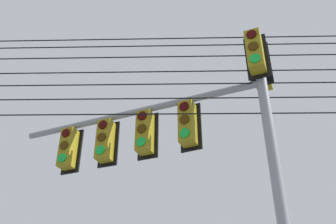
# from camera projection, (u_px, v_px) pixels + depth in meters

# --- Properties ---
(signal_mast_assembly) EXTENTS (3.96, 4.63, 7.45)m
(signal_mast_assembly) POSITION_uv_depth(u_px,v_px,m) (190.00, 140.00, 7.75)
(signal_mast_assembly) COLOR gray
(signal_mast_assembly) RESTS_ON ground
(overhead_wire_span) EXTENTS (24.11, 14.02, 2.38)m
(overhead_wire_span) POSITION_uv_depth(u_px,v_px,m) (326.00, 70.00, 7.85)
(overhead_wire_span) COLOR black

